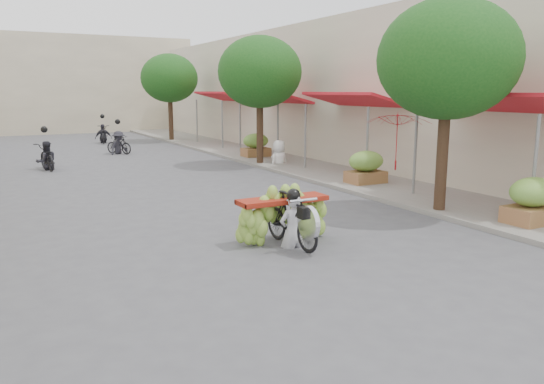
# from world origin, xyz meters

# --- Properties ---
(ground) EXTENTS (120.00, 120.00, 0.00)m
(ground) POSITION_xyz_m (0.00, 0.00, 0.00)
(ground) COLOR #505055
(ground) RESTS_ON ground
(sidewalk_right) EXTENTS (4.00, 60.00, 0.12)m
(sidewalk_right) POSITION_xyz_m (7.00, 15.00, 0.06)
(sidewalk_right) COLOR gray
(sidewalk_right) RESTS_ON ground
(shophouse_row_right) EXTENTS (9.77, 40.00, 6.00)m
(shophouse_row_right) POSITION_xyz_m (11.99, 14.00, 3.00)
(shophouse_row_right) COLOR beige
(shophouse_row_right) RESTS_ON ground
(far_building) EXTENTS (20.00, 6.00, 7.00)m
(far_building) POSITION_xyz_m (0.00, 38.00, 3.50)
(far_building) COLOR beige
(far_building) RESTS_ON ground
(street_tree_near) EXTENTS (3.40, 3.40, 5.25)m
(street_tree_near) POSITION_xyz_m (5.40, 4.00, 3.78)
(street_tree_near) COLOR #3A2719
(street_tree_near) RESTS_ON ground
(street_tree_mid) EXTENTS (3.40, 3.40, 5.25)m
(street_tree_mid) POSITION_xyz_m (5.40, 14.00, 3.78)
(street_tree_mid) COLOR #3A2719
(street_tree_mid) RESTS_ON ground
(street_tree_far) EXTENTS (3.40, 3.40, 5.25)m
(street_tree_far) POSITION_xyz_m (5.40, 26.00, 3.78)
(street_tree_far) COLOR #3A2719
(street_tree_far) RESTS_ON ground
(produce_crate_near) EXTENTS (1.20, 0.88, 1.16)m
(produce_crate_near) POSITION_xyz_m (6.20, 2.00, 0.71)
(produce_crate_near) COLOR olive
(produce_crate_near) RESTS_ON ground
(produce_crate_mid) EXTENTS (1.20, 0.88, 1.16)m
(produce_crate_mid) POSITION_xyz_m (6.20, 8.00, 0.71)
(produce_crate_mid) COLOR olive
(produce_crate_mid) RESTS_ON ground
(produce_crate_far) EXTENTS (1.20, 0.88, 1.16)m
(produce_crate_far) POSITION_xyz_m (6.20, 16.00, 0.71)
(produce_crate_far) COLOR olive
(produce_crate_far) RESTS_ON ground
(banana_motorbike) EXTENTS (2.20, 1.92, 1.96)m
(banana_motorbike) POSITION_xyz_m (0.69, 3.44, 0.67)
(banana_motorbike) COLOR black
(banana_motorbike) RESTS_ON ground
(market_umbrella) EXTENTS (2.07, 2.07, 1.73)m
(market_umbrella) POSITION_xyz_m (6.11, 6.44, 2.46)
(market_umbrella) COLOR #A5161A
(market_umbrella) RESTS_ON ground
(pedestrian) EXTENTS (1.06, 0.81, 1.90)m
(pedestrian) POSITION_xyz_m (6.07, 13.57, 1.07)
(pedestrian) COLOR white
(pedestrian) RESTS_ON ground
(bg_motorbike_a) EXTENTS (0.88, 1.85, 1.95)m
(bg_motorbike_a) POSITION_xyz_m (-2.54, 16.86, 0.73)
(bg_motorbike_a) COLOR black
(bg_motorbike_a) RESTS_ON ground
(bg_motorbike_b) EXTENTS (1.25, 1.52, 1.95)m
(bg_motorbike_b) POSITION_xyz_m (1.12, 20.87, 0.87)
(bg_motorbike_b) COLOR black
(bg_motorbike_b) RESTS_ON ground
(bg_motorbike_c) EXTENTS (1.07, 1.90, 1.95)m
(bg_motorbike_c) POSITION_xyz_m (1.53, 26.91, 0.77)
(bg_motorbike_c) COLOR black
(bg_motorbike_c) RESTS_ON ground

